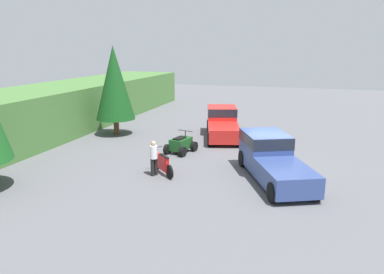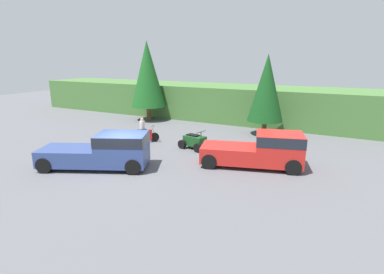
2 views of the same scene
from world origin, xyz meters
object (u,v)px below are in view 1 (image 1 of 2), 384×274
at_px(pickup_truck_second, 271,156).
at_px(quad_atv, 181,145).
at_px(dirt_bike, 163,164).
at_px(rider_person, 154,157).
at_px(pickup_truck_red, 222,122).

height_order(pickup_truck_second, quad_atv, pickup_truck_second).
height_order(dirt_bike, rider_person, rider_person).
bearing_deg(dirt_bike, quad_atv, -40.32).
relative_size(dirt_bike, quad_atv, 0.77).
xyz_separation_m(dirt_bike, rider_person, (-0.32, 0.31, 0.44)).
relative_size(pickup_truck_red, quad_atv, 2.70).
distance_m(quad_atv, rider_person, 4.16).
height_order(dirt_bike, quad_atv, quad_atv).
distance_m(pickup_truck_red, pickup_truck_second, 8.43).
relative_size(pickup_truck_red, pickup_truck_second, 0.95).
xyz_separation_m(pickup_truck_second, quad_atv, (2.66, 5.39, -0.53)).
relative_size(pickup_truck_red, rider_person, 3.35).
distance_m(dirt_bike, quad_atv, 3.83).
bearing_deg(rider_person, pickup_truck_second, -134.44).
distance_m(pickup_truck_second, rider_person, 5.54).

